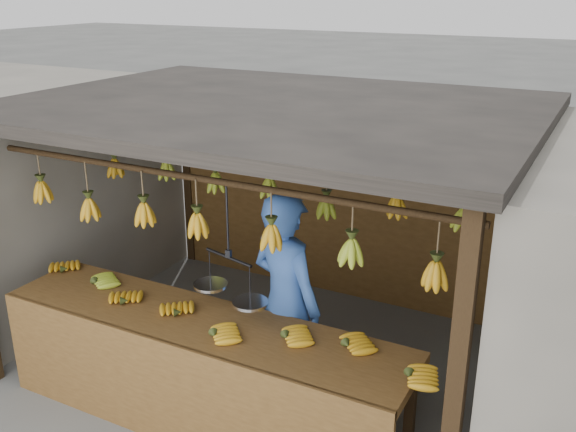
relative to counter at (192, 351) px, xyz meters
The scene contains 7 objects.
ground 1.41m from the counter, 89.07° to the left, with size 80.00×80.00×0.00m, color #5B5B57.
stall 2.00m from the counter, 89.26° to the left, with size 4.30×3.30×2.40m.
counter is the anchor object (origin of this frame).
hanging_bananas 1.54m from the counter, 89.57° to the left, with size 3.59×2.25×0.38m.
balance_scale 0.57m from the counter, 47.12° to the left, with size 0.68×0.37×0.88m.
vendor 0.82m from the counter, 52.90° to the left, with size 0.68×0.45×1.86m, color #3359A5.
bag_bundles 3.25m from the counter, 52.73° to the left, with size 0.08×0.26×1.28m.
Camera 1 is at (2.57, -4.61, 3.32)m, focal length 40.00 mm.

